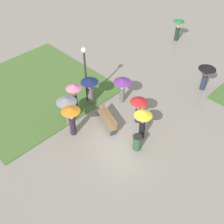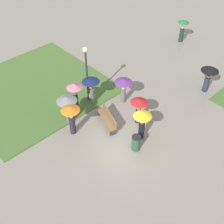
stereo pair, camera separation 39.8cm
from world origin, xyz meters
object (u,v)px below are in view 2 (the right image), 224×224
(crowd_person_grey, at_px, (67,104))
(crowd_person_navy, at_px, (91,86))
(park_bench, at_px, (108,118))
(crowd_person_yellow, at_px, (142,120))
(crowd_person_purple, at_px, (123,85))
(crowd_person_pink, at_px, (75,91))
(trash_bin, at_px, (136,143))
(lone_walker_far_path, at_px, (183,27))
(lone_walker_mid_plaza, at_px, (209,75))
(lamp_post, at_px, (86,67))
(crowd_person_orange, at_px, (71,115))
(crowd_person_red, at_px, (139,106))

(crowd_person_grey, height_order, crowd_person_navy, crowd_person_grey)
(park_bench, distance_m, crowd_person_yellow, 2.30)
(crowd_person_yellow, relative_size, crowd_person_navy, 1.01)
(crowd_person_purple, bearing_deg, crowd_person_navy, 156.19)
(crowd_person_pink, distance_m, crowd_person_navy, 1.15)
(trash_bin, relative_size, crowd_person_pink, 0.47)
(crowd_person_grey, relative_size, lone_walker_far_path, 1.01)
(lone_walker_far_path, bearing_deg, crowd_person_navy, -29.42)
(crowd_person_grey, distance_m, crowd_person_yellow, 4.32)
(crowd_person_purple, height_order, lone_walker_mid_plaza, lone_walker_mid_plaza)
(crowd_person_purple, bearing_deg, crowd_person_pink, 168.20)
(park_bench, distance_m, lamp_post, 3.29)
(lamp_post, xyz_separation_m, lone_walker_far_path, (-0.68, 10.77, -1.25))
(crowd_person_pink, height_order, lone_walker_far_path, crowd_person_pink)
(park_bench, xyz_separation_m, lone_walker_far_path, (-3.17, 11.37, 0.80))
(crowd_person_orange, xyz_separation_m, crowd_person_yellow, (2.90, 2.54, -0.04))
(crowd_person_red, relative_size, crowd_person_purple, 0.98)
(park_bench, distance_m, crowd_person_red, 1.93)
(crowd_person_grey, distance_m, crowd_person_orange, 0.90)
(crowd_person_orange, xyz_separation_m, crowd_person_navy, (-1.27, 2.48, -0.08))
(crowd_person_orange, bearing_deg, crowd_person_purple, 101.29)
(crowd_person_navy, xyz_separation_m, lone_walker_far_path, (-1.03, 10.79, -0.04))
(trash_bin, relative_size, crowd_person_navy, 0.51)
(lone_walker_mid_plaza, bearing_deg, lone_walker_far_path, 150.31)
(crowd_person_red, bearing_deg, lone_walker_far_path, 103.18)
(crowd_person_pink, relative_size, crowd_person_yellow, 1.07)
(crowd_person_pink, height_order, lone_walker_mid_plaza, crowd_person_pink)
(trash_bin, distance_m, crowd_person_purple, 4.11)
(crowd_person_pink, height_order, crowd_person_yellow, crowd_person_pink)
(crowd_person_purple, relative_size, crowd_person_yellow, 0.93)
(trash_bin, xyz_separation_m, lone_walker_far_path, (-5.59, 11.56, 0.80))
(crowd_person_red, height_order, crowd_person_orange, crowd_person_orange)
(lone_walker_mid_plaza, bearing_deg, crowd_person_red, -90.43)
(lamp_post, height_order, lone_walker_far_path, lamp_post)
(trash_bin, xyz_separation_m, crowd_person_navy, (-4.56, 0.78, 0.84))
(crowd_person_navy, bearing_deg, lamp_post, -4.65)
(crowd_person_pink, bearing_deg, lone_walker_far_path, 169.52)
(crowd_person_pink, bearing_deg, crowd_person_grey, 14.98)
(lone_walker_far_path, bearing_deg, crowd_person_purple, -20.90)
(crowd_person_navy, bearing_deg, crowd_person_purple, -130.73)
(park_bench, relative_size, crowd_person_red, 1.17)
(lone_walker_far_path, bearing_deg, crowd_person_red, -11.82)
(crowd_person_orange, relative_size, crowd_person_yellow, 1.03)
(crowd_person_yellow, bearing_deg, crowd_person_purple, 37.60)
(crowd_person_purple, relative_size, crowd_person_navy, 0.94)
(lamp_post, distance_m, crowd_person_orange, 3.19)
(crowd_person_pink, relative_size, lone_walker_far_path, 1.05)
(trash_bin, xyz_separation_m, crowd_person_orange, (-3.29, -1.70, 0.92))
(lone_walker_mid_plaza, bearing_deg, crowd_person_navy, -113.46)
(crowd_person_purple, relative_size, lone_walker_far_path, 0.92)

